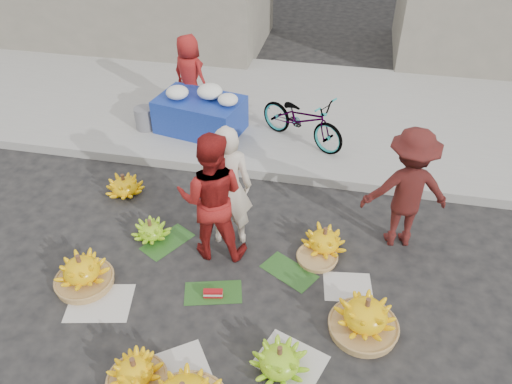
% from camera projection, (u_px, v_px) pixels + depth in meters
% --- Properties ---
extents(ground, '(80.00, 80.00, 0.00)m').
position_uv_depth(ground, '(226.00, 281.00, 5.83)').
color(ground, black).
rests_on(ground, ground).
extents(curb, '(40.00, 0.25, 0.15)m').
position_uv_depth(curb, '(262.00, 171.00, 7.50)').
color(curb, '#98958F').
rests_on(curb, ground).
extents(sidewalk, '(40.00, 4.00, 0.12)m').
position_uv_depth(sidewalk, '(284.00, 108.00, 9.15)').
color(sidewalk, '#98958F').
rests_on(sidewalk, ground).
extents(newspaper_scatter, '(3.20, 1.80, 0.00)m').
position_uv_depth(newspaper_scatter, '(207.00, 337.00, 5.20)').
color(newspaper_scatter, silver).
rests_on(newspaper_scatter, ground).
extents(banana_leaves, '(2.00, 1.00, 0.00)m').
position_uv_depth(banana_leaves, '(222.00, 268.00, 6.00)').
color(banana_leaves, '#1F4C19').
rests_on(banana_leaves, ground).
extents(banana_bunch_0, '(0.73, 0.73, 0.45)m').
position_uv_depth(banana_bunch_0, '(82.00, 272.00, 5.68)').
color(banana_bunch_0, '#9B7341').
rests_on(banana_bunch_0, ground).
extents(banana_bunch_1, '(0.56, 0.56, 0.40)m').
position_uv_depth(banana_bunch_1, '(136.00, 374.00, 4.68)').
color(banana_bunch_1, '#9B7341').
rests_on(banana_bunch_1, ground).
extents(banana_bunch_3, '(0.55, 0.55, 0.35)m').
position_uv_depth(banana_bunch_3, '(279.00, 360.00, 4.81)').
color(banana_bunch_3, '#72BD1B').
rests_on(banana_bunch_3, ground).
extents(banana_bunch_4, '(0.83, 0.83, 0.48)m').
position_uv_depth(banana_bunch_4, '(365.00, 317.00, 5.15)').
color(banana_bunch_4, '#9B7341').
rests_on(banana_bunch_4, ground).
extents(banana_bunch_5, '(0.65, 0.65, 0.34)m').
position_uv_depth(banana_bunch_5, '(324.00, 240.00, 6.18)').
color(banana_bunch_5, yellow).
rests_on(banana_bunch_5, ground).
extents(banana_bunch_6, '(0.44, 0.44, 0.29)m').
position_uv_depth(banana_bunch_6, '(151.00, 230.00, 6.36)').
color(banana_bunch_6, '#72BD1B').
rests_on(banana_bunch_6, ground).
extents(banana_bunch_7, '(0.61, 0.61, 0.33)m').
position_uv_depth(banana_bunch_7, '(124.00, 186.00, 7.09)').
color(banana_bunch_7, yellow).
rests_on(banana_bunch_7, ground).
extents(basket_spare, '(0.63, 0.63, 0.06)m').
position_uv_depth(basket_spare, '(317.00, 258.00, 6.10)').
color(basket_spare, '#9B7341').
rests_on(basket_spare, ground).
extents(incense_stack, '(0.23, 0.11, 0.09)m').
position_uv_depth(incense_stack, '(213.00, 293.00, 5.62)').
color(incense_stack, '#AA1217').
rests_on(incense_stack, ground).
extents(vendor_cream, '(0.68, 0.52, 1.65)m').
position_uv_depth(vendor_cream, '(227.00, 187.00, 5.92)').
color(vendor_cream, beige).
rests_on(vendor_cream, ground).
extents(vendor_red, '(0.88, 0.72, 1.67)m').
position_uv_depth(vendor_red, '(211.00, 197.00, 5.75)').
color(vendor_red, '#A31D19').
rests_on(vendor_red, ground).
extents(man_striped, '(1.13, 0.79, 1.61)m').
position_uv_depth(man_striped, '(407.00, 189.00, 5.92)').
color(man_striped, maroon).
rests_on(man_striped, ground).
extents(flower_table, '(1.51, 1.11, 0.79)m').
position_uv_depth(flower_table, '(201.00, 112.00, 8.19)').
color(flower_table, navy).
rests_on(flower_table, sidewalk).
extents(grey_bucket, '(0.33, 0.33, 0.37)m').
position_uv_depth(grey_bucket, '(145.00, 118.00, 8.33)').
color(grey_bucket, slate).
rests_on(grey_bucket, sidewalk).
extents(flower_vendor, '(0.80, 0.67, 1.38)m').
position_uv_depth(flower_vendor, '(190.00, 75.00, 8.50)').
color(flower_vendor, '#A31D19').
rests_on(flower_vendor, sidewalk).
extents(bicycle, '(1.25, 1.62, 0.82)m').
position_uv_depth(bicycle, '(302.00, 119.00, 7.85)').
color(bicycle, gray).
rests_on(bicycle, sidewalk).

